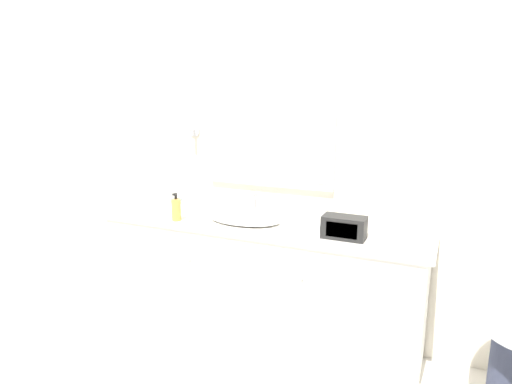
% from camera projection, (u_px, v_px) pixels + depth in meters
% --- Properties ---
extents(ground_plane, '(14.00, 14.00, 0.00)m').
position_uv_depth(ground_plane, '(240.00, 367.00, 2.92)').
color(ground_plane, silver).
extents(wall_back, '(8.00, 0.18, 2.55)m').
position_uv_depth(wall_back, '(278.00, 157.00, 3.20)').
color(wall_back, silver).
rests_on(wall_back, ground_plane).
extents(vanity_counter, '(2.20, 0.58, 0.89)m').
position_uv_depth(vanity_counter, '(260.00, 284.00, 3.11)').
color(vanity_counter, white).
rests_on(vanity_counter, ground_plane).
extents(sink_basin, '(0.49, 0.36, 0.17)m').
position_uv_depth(sink_basin, '(245.00, 218.00, 3.03)').
color(sink_basin, white).
rests_on(sink_basin, vanity_counter).
extents(soap_bottle, '(0.06, 0.06, 0.19)m').
position_uv_depth(soap_bottle, '(176.00, 209.00, 3.03)').
color(soap_bottle, gold).
rests_on(soap_bottle, vanity_counter).
extents(appliance_box, '(0.25, 0.13, 0.13)m').
position_uv_depth(appliance_box, '(344.00, 227.00, 2.67)').
color(appliance_box, black).
rests_on(appliance_box, vanity_counter).
extents(picture_frame, '(0.10, 0.01, 0.11)m').
position_uv_depth(picture_frame, '(381.00, 232.00, 2.63)').
color(picture_frame, '#B2B2B7').
rests_on(picture_frame, vanity_counter).
extents(hand_towel_near_sink, '(0.17, 0.12, 0.04)m').
position_uv_depth(hand_towel_near_sink, '(168.00, 201.00, 3.46)').
color(hand_towel_near_sink, '#A8B7C6').
rests_on(hand_towel_near_sink, vanity_counter).
extents(hand_towel_far_corner, '(0.15, 0.10, 0.05)m').
position_uv_depth(hand_towel_far_corner, '(310.00, 226.00, 2.83)').
color(hand_towel_far_corner, white).
rests_on(hand_towel_far_corner, vanity_counter).
extents(metal_tray, '(0.19, 0.11, 0.01)m').
position_uv_depth(metal_tray, '(413.00, 236.00, 2.70)').
color(metal_tray, '#ADADB2').
rests_on(metal_tray, vanity_counter).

